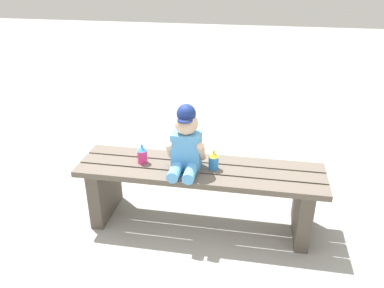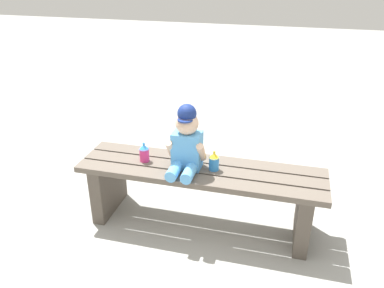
% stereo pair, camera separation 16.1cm
% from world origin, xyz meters
% --- Properties ---
extents(ground_plane, '(16.00, 16.00, 0.00)m').
position_xyz_m(ground_plane, '(0.00, 0.00, 0.00)').
color(ground_plane, '#999993').
extents(park_bench, '(1.50, 0.38, 0.41)m').
position_xyz_m(park_bench, '(0.00, 0.00, 0.28)').
color(park_bench, '#60564C').
rests_on(park_bench, ground_plane).
extents(child_figure, '(0.23, 0.27, 0.40)m').
position_xyz_m(child_figure, '(-0.08, -0.03, 0.58)').
color(child_figure, '#59A5E5').
rests_on(child_figure, park_bench).
extents(sippy_cup_left, '(0.06, 0.06, 0.12)m').
position_xyz_m(sippy_cup_left, '(-0.36, -0.00, 0.47)').
color(sippy_cup_left, '#E5337F').
rests_on(sippy_cup_left, park_bench).
extents(sippy_cup_right, '(0.06, 0.06, 0.12)m').
position_xyz_m(sippy_cup_right, '(0.08, -0.00, 0.47)').
color(sippy_cup_right, '#338CE5').
rests_on(sippy_cup_right, park_bench).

